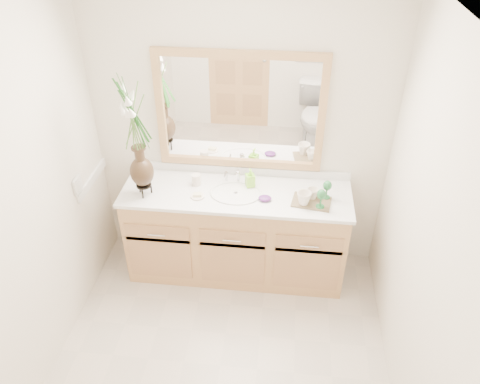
# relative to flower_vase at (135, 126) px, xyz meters

# --- Properties ---
(floor) EXTENTS (2.60, 2.60, 0.00)m
(floor) POSITION_rel_flower_vase_xyz_m (0.72, -0.91, -1.43)
(floor) COLOR beige
(floor) RESTS_ON ground
(ceiling) EXTENTS (2.40, 2.60, 0.02)m
(ceiling) POSITION_rel_flower_vase_xyz_m (0.72, -0.91, 0.97)
(ceiling) COLOR white
(ceiling) RESTS_ON wall_back
(wall_back) EXTENTS (2.40, 0.02, 2.40)m
(wall_back) POSITION_rel_flower_vase_xyz_m (0.72, 0.39, -0.23)
(wall_back) COLOR silver
(wall_back) RESTS_ON floor
(wall_left) EXTENTS (0.02, 2.60, 2.40)m
(wall_left) POSITION_rel_flower_vase_xyz_m (-0.48, -0.91, -0.23)
(wall_left) COLOR silver
(wall_left) RESTS_ON floor
(wall_right) EXTENTS (0.02, 2.60, 2.40)m
(wall_right) POSITION_rel_flower_vase_xyz_m (1.92, -0.91, -0.23)
(wall_right) COLOR silver
(wall_right) RESTS_ON floor
(vanity) EXTENTS (1.80, 0.55, 0.80)m
(vanity) POSITION_rel_flower_vase_xyz_m (0.72, 0.11, -1.03)
(vanity) COLOR tan
(vanity) RESTS_ON floor
(counter) EXTENTS (1.84, 0.57, 0.03)m
(counter) POSITION_rel_flower_vase_xyz_m (0.72, 0.11, -0.62)
(counter) COLOR white
(counter) RESTS_ON vanity
(sink) EXTENTS (0.38, 0.34, 0.23)m
(sink) POSITION_rel_flower_vase_xyz_m (0.72, 0.09, -0.66)
(sink) COLOR white
(sink) RESTS_ON counter
(mirror) EXTENTS (1.32, 0.04, 0.97)m
(mirror) POSITION_rel_flower_vase_xyz_m (0.72, 0.37, -0.03)
(mirror) COLOR white
(mirror) RESTS_ON wall_back
(switch_plate) EXTENTS (0.02, 0.12, 0.12)m
(switch_plate) POSITION_rel_flower_vase_xyz_m (-0.47, -0.14, -0.45)
(switch_plate) COLOR white
(switch_plate) RESTS_ON wall_left
(flower_vase) EXTENTS (0.22, 0.22, 0.89)m
(flower_vase) POSITION_rel_flower_vase_xyz_m (0.00, 0.00, 0.00)
(flower_vase) COLOR black
(flower_vase) RESTS_ON counter
(tumbler) EXTENTS (0.07, 0.07, 0.09)m
(tumbler) POSITION_rel_flower_vase_xyz_m (0.38, 0.18, -0.55)
(tumbler) COLOR white
(tumbler) RESTS_ON counter
(soap_dish) EXTENTS (0.11, 0.11, 0.03)m
(soap_dish) POSITION_rel_flower_vase_xyz_m (0.42, 0.01, -0.59)
(soap_dish) COLOR white
(soap_dish) RESTS_ON counter
(soap_bottle) EXTENTS (0.08, 0.08, 0.14)m
(soap_bottle) POSITION_rel_flower_vase_xyz_m (0.82, 0.21, -0.53)
(soap_bottle) COLOR #91EE38
(soap_bottle) RESTS_ON counter
(purple_dish) EXTENTS (0.12, 0.10, 0.04)m
(purple_dish) POSITION_rel_flower_vase_xyz_m (0.95, 0.02, -0.58)
(purple_dish) COLOR #5B2672
(purple_dish) RESTS_ON counter
(tray) EXTENTS (0.32, 0.24, 0.01)m
(tray) POSITION_rel_flower_vase_xyz_m (1.31, 0.03, -0.59)
(tray) COLOR brown
(tray) RESTS_ON counter
(mug_left) EXTENTS (0.12, 0.12, 0.11)m
(mug_left) POSITION_rel_flower_vase_xyz_m (1.25, -0.01, -0.53)
(mug_left) COLOR white
(mug_left) RESTS_ON tray
(mug_right) EXTENTS (0.11, 0.10, 0.09)m
(mug_right) POSITION_rel_flower_vase_xyz_m (1.32, 0.07, -0.54)
(mug_right) COLOR white
(mug_right) RESTS_ON tray
(goblet_front) EXTENTS (0.07, 0.07, 0.15)m
(goblet_front) POSITION_rel_flower_vase_xyz_m (1.38, -0.03, -0.48)
(goblet_front) COLOR #257137
(goblet_front) RESTS_ON tray
(goblet_back) EXTENTS (0.07, 0.07, 0.15)m
(goblet_back) POSITION_rel_flower_vase_xyz_m (1.42, 0.09, -0.48)
(goblet_back) COLOR #257137
(goblet_back) RESTS_ON tray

